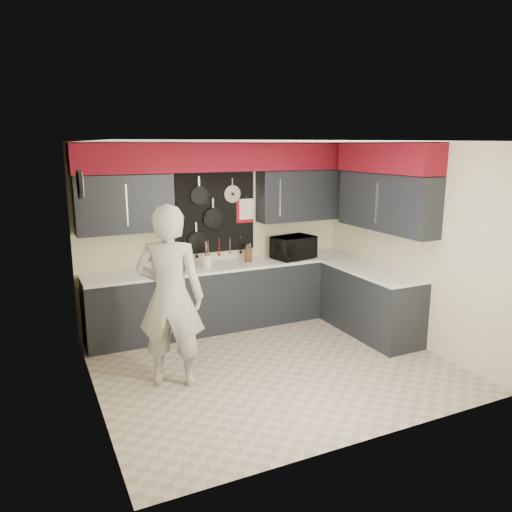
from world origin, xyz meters
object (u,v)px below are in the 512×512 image
microwave (293,247)px  knife_block (248,255)px  coffee_maker (169,258)px  person (170,297)px  utensil_crock (207,261)px

microwave → knife_block: bearing=160.7°
coffee_maker → person: bearing=-123.9°
utensil_crock → person: person is taller
knife_block → coffee_maker: size_ratio=0.62×
microwave → knife_block: microwave is taller
knife_block → microwave: bearing=9.0°
person → microwave: bearing=-120.8°
knife_block → person: size_ratio=0.11×
microwave → knife_block: (-0.69, 0.09, -0.06)m
utensil_crock → coffee_maker: size_ratio=0.48×
microwave → person: (-2.24, -1.32, -0.09)m
knife_block → coffee_maker: coffee_maker is taller
microwave → knife_block: size_ratio=2.85×
knife_block → utensil_crock: 0.65m
microwave → person: 2.60m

